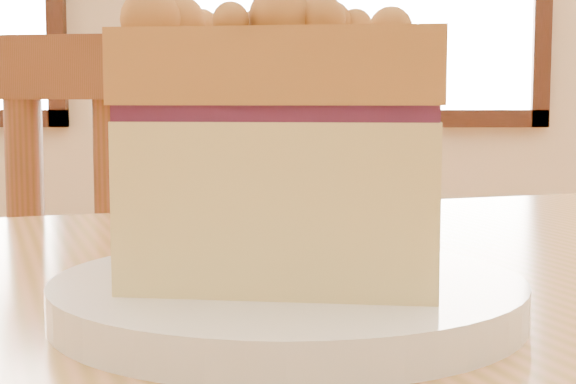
{
  "coord_description": "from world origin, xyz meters",
  "views": [
    {
      "loc": [
        0.01,
        -0.08,
        0.85
      ],
      "look_at": [
        0.01,
        0.34,
        0.8
      ],
      "focal_mm": 55.0,
      "sensor_mm": 36.0,
      "label": 1
    }
  ],
  "objects": [
    {
      "name": "plate",
      "position": [
        0.01,
        0.31,
        0.76
      ],
      "size": [
        0.21,
        0.21,
        0.02
      ],
      "color": "white",
      "rests_on": "cafe_table_main"
    },
    {
      "name": "cake_slice",
      "position": [
        0.01,
        0.31,
        0.83
      ],
      "size": [
        0.15,
        0.11,
        0.12
      ],
      "rotation": [
        0.0,
        0.0,
        -0.12
      ],
      "color": "#E2BD80",
      "rests_on": "plate"
    }
  ]
}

